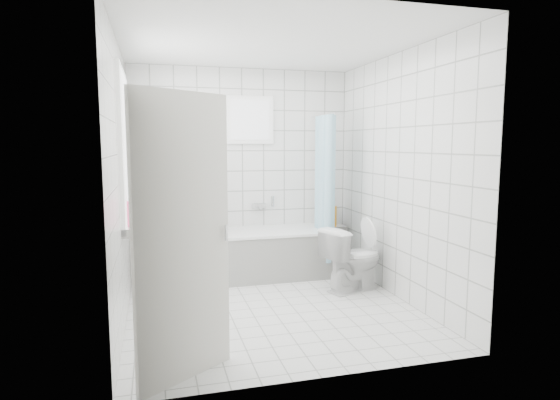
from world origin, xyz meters
name	(u,v)px	position (x,y,z in m)	size (l,w,h in m)	color
ground	(271,307)	(0.00, 0.00, 0.00)	(3.00, 3.00, 0.00)	white
ceiling	(270,43)	(0.00, 0.00, 2.60)	(3.00, 3.00, 0.00)	white
wall_back	(243,171)	(0.00, 1.50, 1.30)	(2.80, 0.02, 2.60)	white
wall_front	(324,196)	(0.00, -1.50, 1.30)	(2.80, 0.02, 2.60)	white
wall_left	(121,183)	(-1.40, 0.00, 1.30)	(0.02, 3.00, 2.60)	white
wall_right	(398,177)	(1.40, 0.00, 1.30)	(0.02, 3.00, 2.60)	white
window_left	(126,149)	(-1.35, 0.30, 1.60)	(0.01, 0.90, 1.40)	white
window_back	(250,120)	(0.10, 1.46, 1.95)	(0.50, 0.01, 0.50)	white
window_sill	(134,224)	(-1.31, 0.30, 0.86)	(0.18, 1.02, 0.08)	white
door	(184,239)	(-0.92, -1.25, 1.00)	(0.04, 0.80, 2.00)	silver
bathtub	(257,254)	(0.10, 1.12, 0.29)	(1.80, 0.77, 0.58)	white
partition_wall	(177,221)	(-0.86, 1.07, 0.75)	(0.15, 0.85, 1.50)	white
tiled_ledge	(330,246)	(1.17, 1.38, 0.28)	(0.40, 0.24, 0.55)	white
toilet	(353,259)	(1.03, 0.30, 0.36)	(0.41, 0.71, 0.73)	white
curtain_rod	(323,115)	(0.94, 1.10, 2.00)	(0.02, 0.02, 0.80)	silver
shower_curtain	(326,188)	(0.94, 0.97, 1.10)	(0.14, 0.48, 1.78)	#42A1C4
tub_faucet	(259,205)	(0.20, 1.46, 0.85)	(0.18, 0.06, 0.06)	silver
sill_bottles	(134,208)	(-1.30, 0.24, 1.03)	(0.18, 0.79, 0.33)	#F65F92
ledge_bottles	(332,217)	(1.19, 1.34, 0.67)	(0.13, 0.18, 0.28)	#1C27E4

